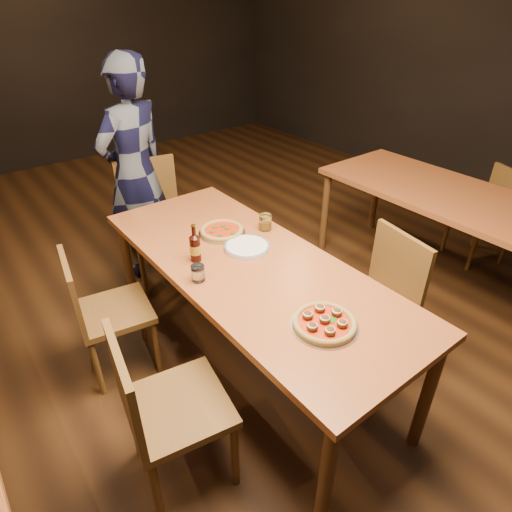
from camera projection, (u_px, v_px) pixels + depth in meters
ground at (251, 364)px, 2.67m from camera, size 9.00×9.00×0.00m
room_shell at (248, 28)px, 1.69m from camera, size 9.00×9.00×9.00m
table_main at (250, 274)px, 2.31m from camera, size 0.80×2.00×0.75m
table_right at (457, 205)px, 3.06m from camera, size 0.80×2.00×0.75m
chair_main_nw at (178, 405)px, 1.86m from camera, size 0.49×0.49×0.90m
chair_main_sw at (114, 310)px, 2.45m from camera, size 0.45×0.45×0.85m
chair_main_e at (368, 304)px, 2.47m from camera, size 0.48×0.48×0.89m
chair_end at (158, 223)px, 3.23m from camera, size 0.53×0.53×0.97m
chair_nbr_right at (483, 215)px, 3.52m from camera, size 0.49×0.49×0.81m
pizza_meatball at (324, 322)px, 1.84m from camera, size 0.30×0.30×0.05m
pizza_margherita at (222, 231)px, 2.54m from camera, size 0.28×0.28×0.04m
plate_stack at (247, 247)px, 2.39m from camera, size 0.25×0.25×0.02m
beer_bottle at (195, 248)px, 2.26m from camera, size 0.06×0.06×0.21m
water_glass at (198, 273)px, 2.12m from camera, size 0.07×0.07×0.09m
amber_glass at (265, 222)px, 2.57m from camera, size 0.08×0.08×0.10m
diner at (135, 173)px, 3.17m from camera, size 0.70×0.57×1.66m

